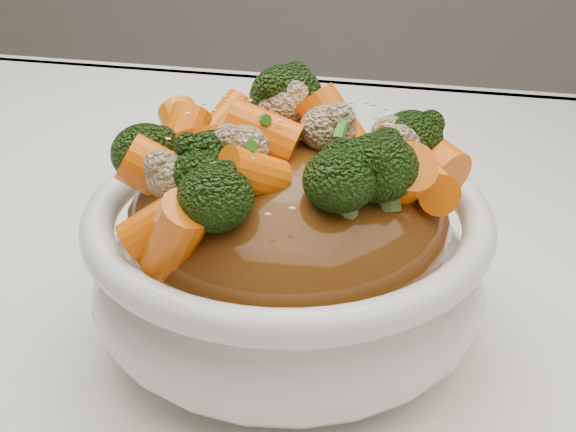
# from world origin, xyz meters

# --- Properties ---
(tablecloth) EXTENTS (1.20, 0.80, 0.04)m
(tablecloth) POSITION_xyz_m (0.00, 0.00, 0.73)
(tablecloth) COLOR white
(tablecloth) RESTS_ON dining_table
(bowl) EXTENTS (0.30, 0.30, 0.09)m
(bowl) POSITION_xyz_m (-0.01, -0.05, 0.79)
(bowl) COLOR white
(bowl) RESTS_ON tablecloth
(sauce_base) EXTENTS (0.23, 0.23, 0.10)m
(sauce_base) POSITION_xyz_m (-0.01, -0.05, 0.83)
(sauce_base) COLOR #623410
(sauce_base) RESTS_ON bowl
(carrots) EXTENTS (0.23, 0.23, 0.05)m
(carrots) POSITION_xyz_m (-0.01, -0.05, 0.89)
(carrots) COLOR orange
(carrots) RESTS_ON sauce_base
(broccoli) EXTENTS (0.23, 0.23, 0.05)m
(broccoli) POSITION_xyz_m (-0.01, -0.05, 0.89)
(broccoli) COLOR black
(broccoli) RESTS_ON sauce_base
(cauliflower) EXTENTS (0.23, 0.23, 0.04)m
(cauliflower) POSITION_xyz_m (-0.01, -0.05, 0.89)
(cauliflower) COLOR tan
(cauliflower) RESTS_ON sauce_base
(scallions) EXTENTS (0.18, 0.18, 0.02)m
(scallions) POSITION_xyz_m (-0.01, -0.05, 0.89)
(scallions) COLOR #30761B
(scallions) RESTS_ON sauce_base
(sesame_seeds) EXTENTS (0.21, 0.21, 0.01)m
(sesame_seeds) POSITION_xyz_m (-0.01, -0.05, 0.89)
(sesame_seeds) COLOR beige
(sesame_seeds) RESTS_ON sauce_base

